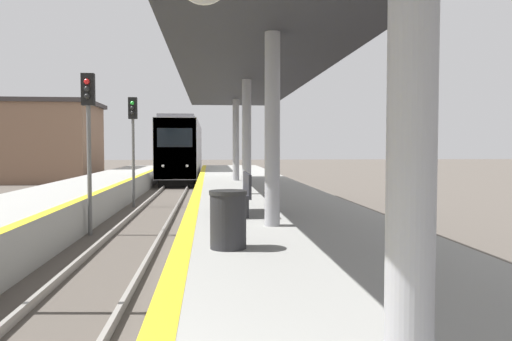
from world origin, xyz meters
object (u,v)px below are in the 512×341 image
at_px(bench, 242,192).
at_px(trash_bin, 228,219).
at_px(signal_mid, 88,123).
at_px(signal_far, 133,131).
at_px(train, 183,150).

bearing_deg(bench, trash_bin, -96.62).
height_order(signal_mid, trash_bin, signal_mid).
relative_size(signal_far, trash_bin, 5.38).
xyz_separation_m(signal_mid, bench, (4.13, -3.43, -1.70)).
bearing_deg(train, trash_bin, -85.78).
height_order(train, signal_mid, signal_mid).
bearing_deg(bench, train, 95.70).
bearing_deg(bench, signal_far, 110.96).
bearing_deg(trash_bin, signal_far, 103.88).
height_order(signal_far, trash_bin, signal_far).
height_order(signal_mid, bench, signal_mid).
bearing_deg(bench, signal_mid, 140.28).
xyz_separation_m(signal_far, bench, (3.90, -10.20, -1.70)).
distance_m(train, signal_far, 17.72).
height_order(signal_far, bench, signal_far).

